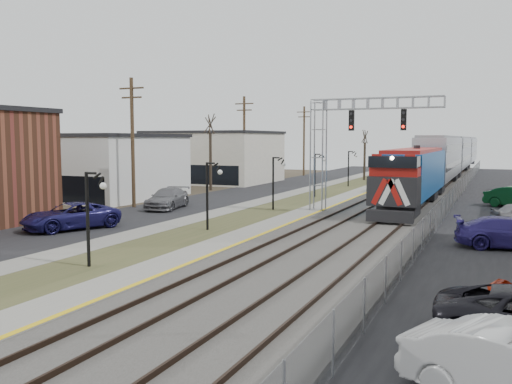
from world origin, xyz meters
The scene contains 18 objects.
street_west centered at (-11.50, 35.00, 0.02)m, with size 7.00×120.00×0.04m, color black.
sidewalk centered at (-7.00, 35.00, 0.04)m, with size 2.00×120.00×0.08m, color gray.
grass_median centered at (-4.00, 35.00, 0.03)m, with size 4.00×120.00×0.06m, color #404625.
platform centered at (-1.00, 35.00, 0.12)m, with size 2.00×120.00×0.24m, color gray.
ballast_bed centered at (4.00, 35.00, 0.10)m, with size 8.00×120.00×0.20m, color #595651.
platform_edge centered at (-0.12, 35.00, 0.24)m, with size 0.24×120.00×0.01m, color gold.
track_near centered at (2.00, 35.00, 0.28)m, with size 1.58×120.00×0.15m.
track_far centered at (5.50, 35.00, 0.28)m, with size 1.58×120.00×0.15m.
train centered at (5.50, 67.84, 2.92)m, with size 3.00×85.85×5.33m.
signal_gantry centered at (1.22, 27.99, 5.59)m, with size 9.00×1.07×8.15m.
lampposts centered at (-4.00, 18.29, 2.00)m, with size 0.14×62.14×4.00m.
utility_poles centered at (-14.50, 25.00, 5.00)m, with size 0.28×80.28×10.00m.
fence centered at (8.20, 35.00, 0.80)m, with size 0.04×120.00×1.60m, color gray.
buildings_west centered at (-21.00, 24.21, 3.01)m, with size 14.00×67.00×7.00m.
bare_trees centered at (-12.66, 38.91, 2.70)m, with size 12.30×42.30×5.95m.
car_lot_d centered at (12.06, 19.38, 0.76)m, with size 2.13×5.23×1.52m, color navy.
car_street_a centered at (-11.51, 14.99, 0.78)m, with size 2.59×5.63×1.56m, color #1A1751.
car_street_b centered at (-11.67, 25.39, 0.77)m, with size 2.15×5.28×1.53m, color slate.
Camera 1 is at (11.41, -9.27, 5.33)m, focal length 38.00 mm.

